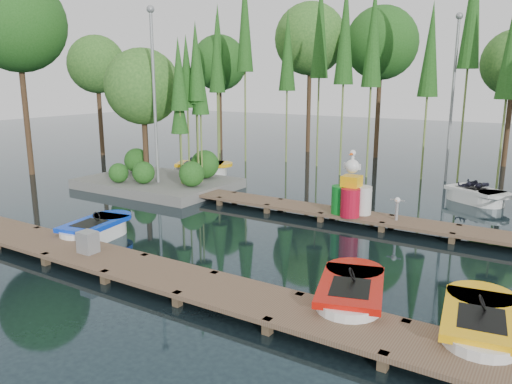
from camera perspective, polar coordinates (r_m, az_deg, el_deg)
The scene contains 16 objects.
ground_plane at distance 15.61m, azimuth -2.54°, elevation -4.07°, with size 90.00×90.00×0.00m, color #1B2B32.
near_dock at distance 12.31m, azimuth -14.69°, elevation -8.07°, with size 18.00×1.50×0.50m.
far_dock at distance 17.11m, azimuth 5.00°, elevation -1.78°, with size 15.00×1.20×0.50m.
island at distance 21.53m, azimuth -11.56°, elevation 9.00°, with size 6.20×4.20×6.75m.
tree_screen at distance 25.22m, azimuth 7.70°, elevation 16.34°, with size 34.42×18.53×10.31m.
lamp_island at distance 20.36m, azimuth -11.60°, elevation 11.83°, with size 0.30×0.30×7.25m.
lamp_rear at distance 23.68m, azimuth 21.64°, elevation 11.31°, with size 0.30×0.30×7.25m.
boat_blue at distance 15.20m, azimuth -17.86°, elevation -4.21°, with size 1.52×2.66×0.84m.
boat_red at distance 10.41m, azimuth 10.78°, elevation -11.65°, with size 1.95×2.95×0.91m.
boat_yellow_near at distance 9.88m, azimuth 24.21°, elevation -14.00°, with size 1.63×2.90×0.93m.
boat_yellow_far at distance 24.14m, azimuth -6.28°, elevation 2.68°, with size 3.11×2.40×1.42m.
boat_white_far at distance 20.36m, azimuth 23.85°, elevation -0.37°, with size 2.75×2.22×1.19m.
utility_cabinet at distance 13.13m, azimuth -18.66°, elevation -5.44°, with size 0.44×0.37×0.54m, color gray.
yellow_barrel at distance 16.27m, azimuth 10.65°, elevation -0.76°, with size 0.63×0.63×0.95m, color #FFB30D.
drum_cluster at distance 16.06m, azimuth 10.82°, elevation -0.44°, with size 1.20×1.10×2.07m.
seagull_post at distance 15.79m, azimuth 15.83°, elevation -1.41°, with size 0.45×0.24×0.72m.
Camera 1 is at (8.54, -12.24, 4.55)m, focal length 35.00 mm.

